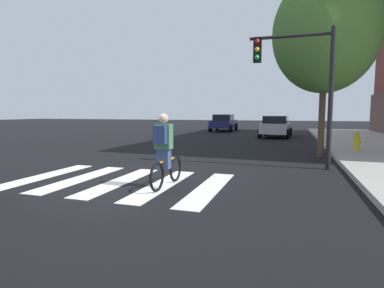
{
  "coord_description": "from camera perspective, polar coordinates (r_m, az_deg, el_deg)",
  "views": [
    {
      "loc": [
        3.98,
        -6.66,
        1.72
      ],
      "look_at": [
        1.53,
        0.96,
        0.9
      ],
      "focal_mm": 29.01,
      "sensor_mm": 36.0,
      "label": 1
    }
  ],
  "objects": [
    {
      "name": "ground_plane",
      "position": [
        7.95,
        -12.82,
        -6.81
      ],
      "size": [
        120.0,
        120.0,
        0.0
      ],
      "primitive_type": "plane",
      "color": "black"
    },
    {
      "name": "sedan_far",
      "position": [
        28.65,
        5.85,
        3.96
      ],
      "size": [
        2.11,
        4.43,
        1.53
      ],
      "color": "navy",
      "rests_on": "ground"
    },
    {
      "name": "street_tree_near",
      "position": [
        13.36,
        23.31,
        18.19
      ],
      "size": [
        3.89,
        3.89,
        6.93
      ],
      "color": "#4C3823",
      "rests_on": "ground"
    },
    {
      "name": "traffic_light_near",
      "position": [
        10.1,
        19.53,
        12.0
      ],
      "size": [
        2.47,
        0.28,
        4.2
      ],
      "color": "black",
      "rests_on": "ground"
    },
    {
      "name": "fire_hydrant",
      "position": [
        14.54,
        28.03,
        0.47
      ],
      "size": [
        0.33,
        0.22,
        0.78
      ],
      "color": "gold",
      "rests_on": "sidewalk"
    },
    {
      "name": "cyclist",
      "position": [
        7.06,
        -5.08,
        -1.31
      ],
      "size": [
        0.37,
        1.71,
        1.69
      ],
      "color": "black",
      "rests_on": "ground"
    },
    {
      "name": "crosswalk_stripes",
      "position": [
        7.97,
        -13.12,
        -6.73
      ],
      "size": [
        5.12,
        3.36,
        0.01
      ],
      "color": "silver",
      "rests_on": "ground"
    },
    {
      "name": "sedan_mid",
      "position": [
        22.38,
        15.15,
        3.19
      ],
      "size": [
        2.18,
        4.35,
        1.47
      ],
      "color": "#B7B7BC",
      "rests_on": "ground"
    }
  ]
}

